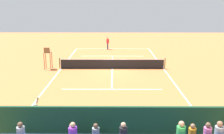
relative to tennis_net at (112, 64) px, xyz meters
The scene contains 10 objects.
ground_plane 0.50m from the tennis_net, ahead, with size 60.00×60.00×0.00m, color #C66B38.
court_line_markings 0.50m from the tennis_net, 90.00° to the right, with size 10.10×22.20×0.01m.
tennis_net is the anchor object (origin of this frame).
backdrop_wall 14.01m from the tennis_net, 90.00° to the left, with size 18.00×0.16×2.00m, color #194228.
umpire_chair 6.25m from the tennis_net, ahead, with size 0.67×0.67×2.14m.
courtside_bench 13.37m from the tennis_net, 97.02° to the left, with size 1.80×0.40×0.93m.
tennis_player 10.52m from the tennis_net, 86.33° to the right, with size 0.42×0.55×1.93m.
tennis_racket 9.81m from the tennis_net, 83.27° to the right, with size 0.53×0.50×0.03m.
tennis_ball_near 8.08m from the tennis_net, 67.23° to the right, with size 0.07×0.07×0.07m, color #CCDB33.
line_judge 13.38m from the tennis_net, 74.37° to the left, with size 0.39×0.54×1.93m.
Camera 1 is at (-0.12, 24.28, 6.37)m, focal length 41.38 mm.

